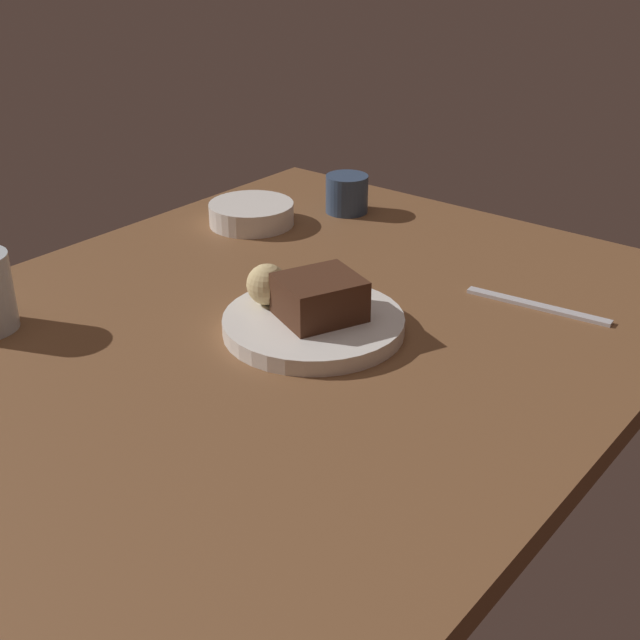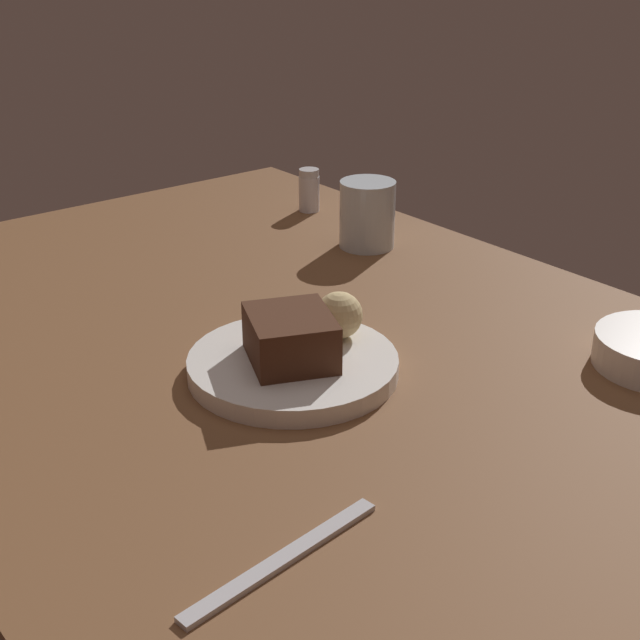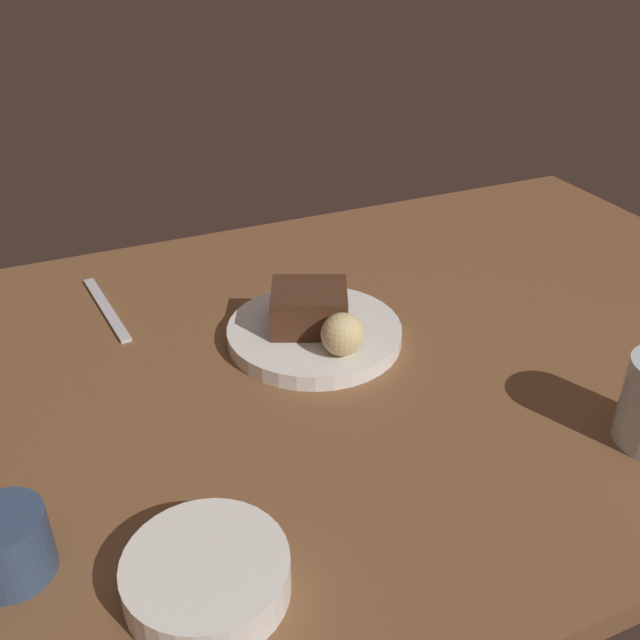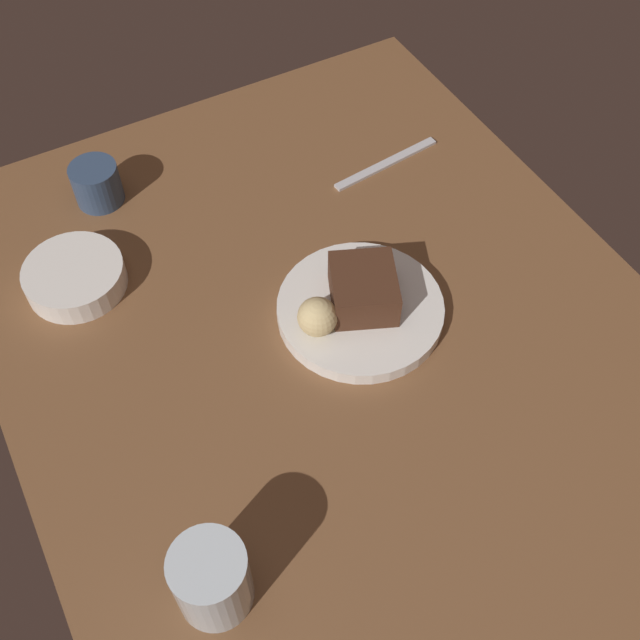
{
  "view_description": "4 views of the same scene",
  "coord_description": "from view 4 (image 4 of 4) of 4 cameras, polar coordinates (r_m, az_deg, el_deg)",
  "views": [
    {
      "loc": [
        -62.61,
        -62.48,
        50.79
      ],
      "look_at": [
        6.56,
        -7.1,
        6.13
      ],
      "focal_mm": 47.72,
      "sensor_mm": 36.0,
      "label": 1
    },
    {
      "loc": [
        74.14,
        -53.34,
        47.18
      ],
      "look_at": [
        8.93,
        -1.21,
        8.42
      ],
      "focal_mm": 49.59,
      "sensor_mm": 36.0,
      "label": 2
    },
    {
      "loc": [
        38.38,
        65.65,
        51.74
      ],
      "look_at": [
        8.31,
        -3.23,
        6.63
      ],
      "focal_mm": 39.84,
      "sensor_mm": 36.0,
      "label": 3
    },
    {
      "loc": [
        -42.84,
        29.68,
        85.15
      ],
      "look_at": [
        6.47,
        2.68,
        8.82
      ],
      "focal_mm": 43.23,
      "sensor_mm": 36.0,
      "label": 4
    }
  ],
  "objects": [
    {
      "name": "bread_roll",
      "position": [
        0.97,
        -0.19,
        0.24
      ],
      "size": [
        5.15,
        5.15,
        5.15
      ],
      "primitive_type": "sphere",
      "color": "#DBC184",
      "rests_on": "dessert_plate"
    },
    {
      "name": "side_bowl",
      "position": [
        1.09,
        -17.69,
        3.06
      ],
      "size": [
        13.58,
        13.58,
        3.53
      ],
      "primitive_type": "cylinder",
      "color": "white",
      "rests_on": "dining_table"
    },
    {
      "name": "dining_table",
      "position": [
        0.99,
        3.18,
        -4.58
      ],
      "size": [
        120.0,
        84.0,
        3.0
      ],
      "primitive_type": "cube",
      "color": "brown",
      "rests_on": "ground"
    },
    {
      "name": "water_glass",
      "position": [
        0.82,
        -8.03,
        -18.47
      ],
      "size": [
        7.95,
        7.95,
        9.63
      ],
      "primitive_type": "cylinder",
      "color": "silver",
      "rests_on": "dining_table"
    },
    {
      "name": "dessert_plate",
      "position": [
        1.02,
        2.99,
        0.78
      ],
      "size": [
        22.09,
        22.09,
        2.03
      ],
      "primitive_type": "cylinder",
      "color": "white",
      "rests_on": "dining_table"
    },
    {
      "name": "chocolate_cake_slice",
      "position": [
        1.0,
        3.24,
        2.32
      ],
      "size": [
        11.89,
        11.34,
        5.1
      ],
      "primitive_type": "cube",
      "rotation": [
        0.0,
        0.0,
        5.88
      ],
      "color": "#472819",
      "rests_on": "dessert_plate"
    },
    {
      "name": "butter_knife",
      "position": [
        1.23,
        4.93,
        11.46
      ],
      "size": [
        3.46,
        19.04,
        0.5
      ],
      "primitive_type": "cube",
      "rotation": [
        0.0,
        0.0,
        4.82
      ],
      "color": "silver",
      "rests_on": "dining_table"
    },
    {
      "name": "coffee_cup",
      "position": [
        1.19,
        -16.2,
        9.65
      ],
      "size": [
        7.04,
        7.04,
        6.23
      ],
      "primitive_type": "cylinder",
      "color": "#334766",
      "rests_on": "dining_table"
    }
  ]
}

